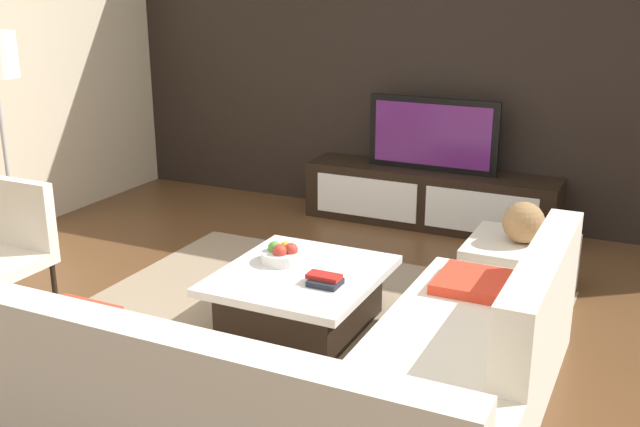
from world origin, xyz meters
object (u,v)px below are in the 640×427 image
sectional_couch (324,384)px  decorative_ball (524,223)px  television (433,134)px  book_stack (325,280)px  ottoman (520,270)px  fruit_bowl (283,254)px  media_console (430,198)px  coffee_table (301,298)px  accent_chair_near (7,241)px

sectional_couch → decorative_ball: size_ratio=8.95×
television → decorative_ball: television is taller
book_stack → ottoman: bearing=52.5°
television → fruit_bowl: (-0.28, -2.20, -0.38)m
media_console → sectional_couch: size_ratio=0.88×
television → sectional_couch: size_ratio=0.45×
fruit_bowl → coffee_table: bearing=-28.4°
accent_chair_near → book_stack: 2.09m
sectional_couch → fruit_bowl: (-0.81, 1.09, 0.15)m
fruit_bowl → book_stack: 0.46m
accent_chair_near → ottoman: 3.39m
sectional_couch → ottoman: sectional_couch is taller
coffee_table → television: bearing=87.5°
coffee_table → media_console: bearing=87.5°
accent_chair_near → ottoman: (2.95, 1.66, -0.29)m
television → ottoman: 1.72m
coffee_table → ottoman: 1.55m
book_stack → coffee_table: bearing=150.9°
sectional_couch → accent_chair_near: bearing=170.7°
television → book_stack: (0.12, -2.42, -0.41)m
fruit_bowl → accent_chair_near: bearing=-157.1°
television → accent_chair_near: television is taller
sectional_couch → book_stack: 0.97m
sectional_couch → coffee_table: 1.18m
sectional_couch → television: bearing=99.1°
coffee_table → accent_chair_near: (-1.81, -0.59, 0.29)m
decorative_ball → book_stack: size_ratio=1.37×
accent_chair_near → fruit_bowl: size_ratio=3.11×
sectional_couch → decorative_ball: sectional_couch is taller
decorative_ball → accent_chair_near: bearing=-150.6°
accent_chair_near → television: bearing=54.0°
ottoman → fruit_bowl: size_ratio=2.50×
sectional_couch → fruit_bowl: 1.36m
sectional_couch → decorative_ball: (0.51, 2.06, 0.26)m
media_console → ottoman: (1.03, -1.23, -0.05)m
media_console → coffee_table: bearing=-92.5°
accent_chair_near → book_stack: bearing=10.5°
sectional_couch → decorative_ball: bearing=76.2°
book_stack → decorative_ball: bearing=52.5°
fruit_bowl → media_console: bearing=82.8°
media_console → television: 0.57m
accent_chair_near → fruit_bowl: 1.78m
fruit_bowl → book_stack: bearing=-28.8°
television → sectional_couch: (0.53, -3.29, -0.53)m
coffee_table → accent_chair_near: bearing=-161.9°
television → book_stack: television is taller
television → media_console: bearing=-90.0°
coffee_table → book_stack: bearing=-29.1°
television → coffee_table: (-0.10, -2.30, -0.61)m
media_console → sectional_couch: bearing=-80.9°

